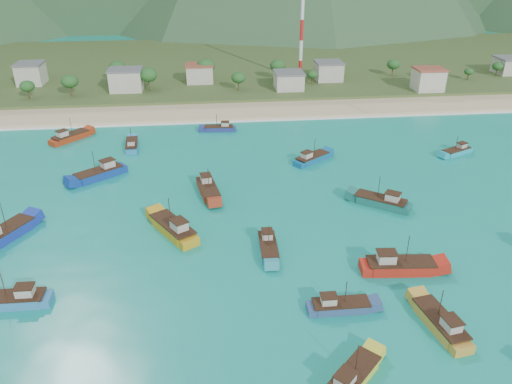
{
  "coord_description": "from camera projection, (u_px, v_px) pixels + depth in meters",
  "views": [
    {
      "loc": [
        -2.01,
        -68.39,
        47.27
      ],
      "look_at": [
        7.24,
        18.0,
        3.0
      ],
      "focal_mm": 35.0,
      "sensor_mm": 36.0,
      "label": 1
    }
  ],
  "objects": [
    {
      "name": "boat_14",
      "position": [
        312.0,
        159.0,
        117.99
      ],
      "size": [
        9.8,
        8.31,
        5.91
      ],
      "rotation": [
        0.0,
        0.0,
        5.35
      ],
      "color": "#0C598F",
      "rests_on": "ground"
    },
    {
      "name": "boat_6",
      "position": [
        3.0,
        235.0,
        87.18
      ],
      "size": [
        9.21,
        12.52,
        7.28
      ],
      "rotation": [
        0.0,
        0.0,
        5.77
      ],
      "color": "#1832A4",
      "rests_on": "ground"
    },
    {
      "name": "land",
      "position": [
        207.0,
        66.0,
        206.27
      ],
      "size": [
        400.0,
        110.0,
        2.4
      ],
      "primitive_type": "cube",
      "color": "#385123",
      "rests_on": "ground"
    },
    {
      "name": "ground",
      "position": [
        224.0,
        259.0,
        82.24
      ],
      "size": [
        600.0,
        600.0,
        0.0
      ],
      "primitive_type": "plane",
      "color": "#0B7F6C",
      "rests_on": "ground"
    },
    {
      "name": "boat_0",
      "position": [
        268.0,
        247.0,
        84.36
      ],
      "size": [
        3.05,
        9.49,
        5.57
      ],
      "rotation": [
        0.0,
        0.0,
        3.11
      ],
      "color": "teal",
      "rests_on": "ground"
    },
    {
      "name": "boat_3",
      "position": [
        132.0,
        146.0,
        125.84
      ],
      "size": [
        3.5,
        9.57,
        5.54
      ],
      "rotation": [
        0.0,
        0.0,
        0.08
      ],
      "color": "#257EB7",
      "rests_on": "ground"
    },
    {
      "name": "radio_tower",
      "position": [
        302.0,
        20.0,
        170.84
      ],
      "size": [
        1.2,
        1.2,
        41.71
      ],
      "color": "red",
      "rests_on": "ground"
    },
    {
      "name": "boat_5",
      "position": [
        340.0,
        307.0,
        70.79
      ],
      "size": [
        9.13,
        2.75,
        5.38
      ],
      "rotation": [
        0.0,
        0.0,
        4.71
      ],
      "color": "#2F4B7A",
      "rests_on": "ground"
    },
    {
      "name": "village",
      "position": [
        259.0,
        76.0,
        173.08
      ],
      "size": [
        225.11,
        31.04,
        6.89
      ],
      "color": "beige",
      "rests_on": "ground"
    },
    {
      "name": "boat_12",
      "position": [
        100.0,
        174.0,
        110.06
      ],
      "size": [
        11.49,
        9.9,
        6.96
      ],
      "rotation": [
        0.0,
        0.0,
        2.22
      ],
      "color": "navy",
      "rests_on": "ground"
    },
    {
      "name": "boat_4",
      "position": [
        219.0,
        129.0,
        137.08
      ],
      "size": [
        8.9,
        3.21,
        5.16
      ],
      "rotation": [
        0.0,
        0.0,
        1.5
      ],
      "color": "navy",
      "rests_on": "ground"
    },
    {
      "name": "boat_1",
      "position": [
        14.0,
        301.0,
        71.79
      ],
      "size": [
        10.44,
        3.21,
        6.15
      ],
      "rotation": [
        0.0,
        0.0,
        1.56
      ],
      "color": "teal",
      "rests_on": "ground"
    },
    {
      "name": "boat_26",
      "position": [
        174.0,
        229.0,
        89.09
      ],
      "size": [
        9.43,
        12.22,
        7.17
      ],
      "rotation": [
        0.0,
        0.0,
        0.55
      ],
      "color": "#C18F18",
      "rests_on": "ground"
    },
    {
      "name": "boat_13",
      "position": [
        208.0,
        190.0,
        103.26
      ],
      "size": [
        5.1,
        11.32,
        6.45
      ],
      "rotation": [
        0.0,
        0.0,
        3.32
      ],
      "color": "maroon",
      "rests_on": "ground"
    },
    {
      "name": "surf_line",
      "position": [
        212.0,
        122.0,
        143.82
      ],
      "size": [
        400.0,
        2.5,
        0.08
      ],
      "primitive_type": "cube",
      "color": "white",
      "rests_on": "ground"
    },
    {
      "name": "boat_27",
      "position": [
        381.0,
        202.0,
        98.4
      ],
      "size": [
        10.95,
        9.18,
        6.58
      ],
      "rotation": [
        0.0,
        0.0,
        0.95
      ],
      "color": "#196259",
      "rests_on": "ground"
    },
    {
      "name": "boat_19",
      "position": [
        352.0,
        379.0,
        59.11
      ],
      "size": [
        9.01,
        8.94,
        5.79
      ],
      "rotation": [
        0.0,
        0.0,
        5.49
      ],
      "color": "gold",
      "rests_on": "ground"
    },
    {
      "name": "boat_11",
      "position": [
        457.0,
        152.0,
        122.29
      ],
      "size": [
        9.01,
        6.1,
        5.17
      ],
      "rotation": [
        0.0,
        0.0,
        2.02
      ],
      "color": "#19A0BE",
      "rests_on": "ground"
    },
    {
      "name": "boat_7",
      "position": [
        399.0,
        267.0,
        78.95
      ],
      "size": [
        12.12,
        4.48,
        7.01
      ],
      "rotation": [
        0.0,
        0.0,
        4.63
      ],
      "color": "red",
      "rests_on": "ground"
    },
    {
      "name": "boat_24",
      "position": [
        70.0,
        138.0,
        130.45
      ],
      "size": [
        9.67,
        10.12,
        6.39
      ],
      "rotation": [
        0.0,
        0.0,
        5.54
      ],
      "color": "#9E2E11",
      "rests_on": "ground"
    },
    {
      "name": "beach",
      "position": [
        211.0,
        112.0,
        152.23
      ],
      "size": [
        400.0,
        18.0,
        1.2
      ],
      "primitive_type": "cube",
      "color": "beige",
      "rests_on": "ground"
    },
    {
      "name": "boat_2",
      "position": [
        441.0,
        324.0,
        67.42
      ],
      "size": [
        4.79,
        10.84,
        6.19
      ],
      "rotation": [
        0.0,
        0.0,
        0.17
      ],
      "color": "gold",
      "rests_on": "ground"
    },
    {
      "name": "vegetation",
      "position": [
        175.0,
        77.0,
        170.26
      ],
      "size": [
        278.08,
        25.82,
        8.4
      ],
      "color": "#235623",
      "rests_on": "ground"
    }
  ]
}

